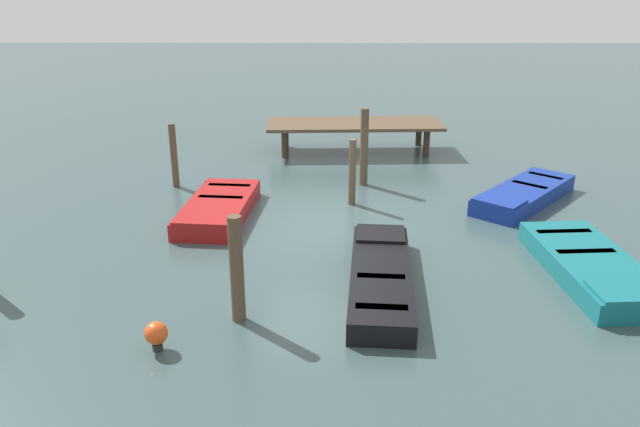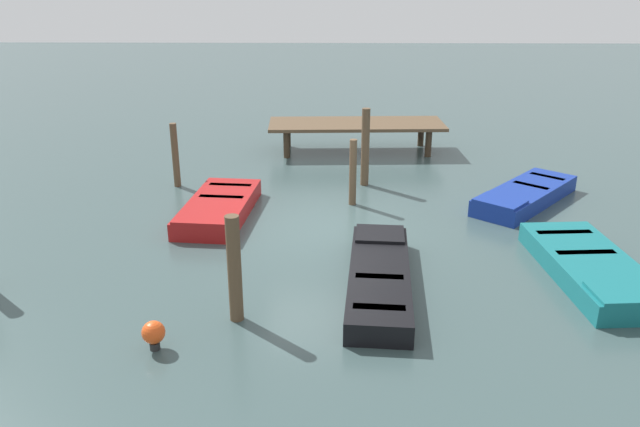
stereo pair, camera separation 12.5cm
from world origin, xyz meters
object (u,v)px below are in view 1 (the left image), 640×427
dock_segment (354,126)px  rowboat_teal (592,266)px  mooring_piling_near_left (364,147)px  rowboat_red (218,208)px  rowboat_blue (524,194)px  mooring_piling_far_left (352,172)px  marker_buoy (156,334)px  rowboat_black (381,277)px  mooring_piling_near_right (237,269)px  mooring_piling_mid_right (174,156)px

dock_segment → rowboat_teal: bearing=-67.6°
mooring_piling_near_left → rowboat_red: bearing=-145.7°
rowboat_blue → mooring_piling_far_left: mooring_piling_far_left is taller
dock_segment → rowboat_red: (-3.47, -5.86, -0.63)m
marker_buoy → rowboat_black: bearing=30.3°
mooring_piling_far_left → marker_buoy: size_ratio=3.46×
rowboat_black → marker_buoy: size_ratio=8.49×
rowboat_blue → rowboat_teal: (0.08, -4.15, -0.00)m
mooring_piling_near_left → mooring_piling_near_right: bearing=-109.0°
rowboat_red → rowboat_teal: 8.23m
rowboat_blue → mooring_piling_far_left: size_ratio=2.12×
rowboat_black → mooring_piling_near_left: 6.07m
dock_segment → marker_buoy: 12.07m
rowboat_teal → dock_segment: bearing=-159.2°
rowboat_black → rowboat_teal: bearing=-79.2°
mooring_piling_near_left → marker_buoy: size_ratio=4.38×
mooring_piling_far_left → marker_buoy: 7.34m
rowboat_red → rowboat_black: (3.56, -3.57, -0.00)m
rowboat_red → rowboat_black: size_ratio=0.84×
mooring_piling_mid_right → mooring_piling_far_left: mooring_piling_mid_right is taller
rowboat_black → mooring_piling_near_right: mooring_piling_near_right is taller
mooring_piling_near_left → rowboat_blue: bearing=-19.5°
dock_segment → mooring_piling_near_right: size_ratio=3.03×
rowboat_black → marker_buoy: bearing=124.6°
rowboat_teal → rowboat_red: bearing=-116.2°
mooring_piling_mid_right → mooring_piling_far_left: bearing=-15.9°
mooring_piling_far_left → mooring_piling_near_left: 1.62m
rowboat_blue → rowboat_red: bearing=-41.4°
rowboat_teal → mooring_piling_near_left: mooring_piling_near_left is taller
rowboat_red → marker_buoy: 5.68m
dock_segment → mooring_piling_far_left: bearing=-95.5°
mooring_piling_near_left → mooring_piling_far_left: bearing=-103.6°
dock_segment → mooring_piling_mid_right: mooring_piling_mid_right is taller
mooring_piling_near_right → dock_segment: bearing=77.4°
mooring_piling_mid_right → dock_segment: bearing=36.2°
mooring_piling_mid_right → mooring_piling_near_right: 7.45m
mooring_piling_far_left → dock_segment: bearing=87.0°
rowboat_teal → mooring_piling_near_left: (-4.04, 5.55, 0.84)m
rowboat_black → mooring_piling_mid_right: mooring_piling_mid_right is taller
rowboat_blue → rowboat_teal: bearing=41.8°
rowboat_red → rowboat_black: same height
rowboat_blue → mooring_piling_near_left: size_ratio=1.67×
rowboat_blue → rowboat_teal: 4.15m
mooring_piling_near_right → marker_buoy: mooring_piling_near_right is taller
mooring_piling_mid_right → rowboat_blue: bearing=-7.5°
dock_segment → rowboat_teal: dock_segment is taller
rowboat_teal → mooring_piling_near_right: bearing=-79.9°
rowboat_teal → mooring_piling_far_left: mooring_piling_far_left is taller
rowboat_black → mooring_piling_far_left: 4.51m
rowboat_blue → mooring_piling_near_left: (-3.96, 1.40, 0.84)m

